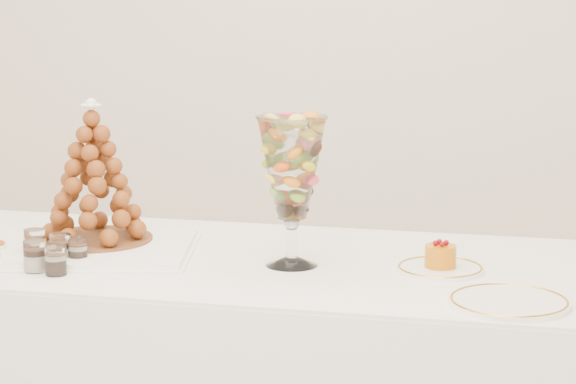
# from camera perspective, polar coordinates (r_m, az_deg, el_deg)

# --- Properties ---
(lace_tray) EXTENTS (0.60, 0.48, 0.02)m
(lace_tray) POSITION_cam_1_polar(r_m,az_deg,el_deg) (2.99, -10.25, -2.83)
(lace_tray) COLOR white
(lace_tray) RESTS_ON buffet_table
(macaron_vase) EXTENTS (0.17, 0.17, 0.37)m
(macaron_vase) POSITION_cam_1_polar(r_m,az_deg,el_deg) (2.76, 0.19, 1.14)
(macaron_vase) COLOR white
(macaron_vase) RESTS_ON buffet_table
(cake_plate) EXTENTS (0.21, 0.21, 0.01)m
(cake_plate) POSITION_cam_1_polar(r_m,az_deg,el_deg) (2.78, 7.74, -3.89)
(cake_plate) COLOR white
(cake_plate) RESTS_ON buffet_table
(spare_plate) EXTENTS (0.27, 0.27, 0.01)m
(spare_plate) POSITION_cam_1_polar(r_m,az_deg,el_deg) (2.53, 11.16, -5.52)
(spare_plate) COLOR white
(spare_plate) RESTS_ON buffet_table
(verrine_a) EXTENTS (0.06, 0.06, 0.07)m
(verrine_a) POSITION_cam_1_polar(r_m,az_deg,el_deg) (2.95, -12.73, -2.57)
(verrine_a) COLOR white
(verrine_a) RESTS_ON buffet_table
(verrine_b) EXTENTS (0.07, 0.07, 0.08)m
(verrine_b) POSITION_cam_1_polar(r_m,az_deg,el_deg) (2.88, -11.49, -2.84)
(verrine_b) COLOR white
(verrine_b) RESTS_ON buffet_table
(verrine_c) EXTENTS (0.05, 0.05, 0.07)m
(verrine_c) POSITION_cam_1_polar(r_m,az_deg,el_deg) (2.87, -10.63, -2.96)
(verrine_c) COLOR white
(verrine_c) RESTS_ON buffet_table
(verrine_d) EXTENTS (0.07, 0.07, 0.08)m
(verrine_d) POSITION_cam_1_polar(r_m,az_deg,el_deg) (2.81, -12.72, -3.20)
(verrine_d) COLOR white
(verrine_d) RESTS_ON buffet_table
(verrine_e) EXTENTS (0.05, 0.05, 0.07)m
(verrine_e) POSITION_cam_1_polar(r_m,az_deg,el_deg) (2.77, -11.71, -3.45)
(verrine_e) COLOR white
(verrine_e) RESTS_ON buffet_table
(croquembouche) EXTENTS (0.30, 0.30, 0.38)m
(croquembouche) POSITION_cam_1_polar(r_m,az_deg,el_deg) (3.00, -9.86, 1.01)
(croquembouche) COLOR brown
(croquembouche) RESTS_ON lace_tray
(mousse_cake) EXTENTS (0.08, 0.08, 0.07)m
(mousse_cake) POSITION_cam_1_polar(r_m,az_deg,el_deg) (2.78, 7.75, -3.23)
(mousse_cake) COLOR #C66D09
(mousse_cake) RESTS_ON cake_plate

